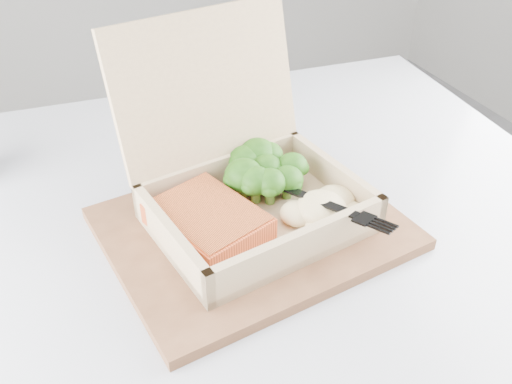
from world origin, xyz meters
name	(u,v)px	position (x,y,z in m)	size (l,w,h in m)	color
cafe_table	(254,367)	(0.33, 0.15, 0.56)	(0.95, 0.95, 0.76)	black
serving_tray	(253,228)	(0.35, 0.19, 0.77)	(0.32, 0.26, 0.01)	brown
takeout_container	(240,171)	(0.35, 0.22, 0.83)	(0.26, 0.26, 0.21)	tan
salmon_fillet	(208,221)	(0.29, 0.19, 0.80)	(0.09, 0.12, 0.03)	orange
broccoli_pile	(267,174)	(0.38, 0.24, 0.80)	(0.11, 0.11, 0.04)	#2F7019
mashed_potatoes	(321,208)	(0.41, 0.15, 0.80)	(0.09, 0.08, 0.03)	beige
plastic_fork	(303,193)	(0.40, 0.17, 0.81)	(0.07, 0.15, 0.02)	black
receipt	(243,152)	(0.40, 0.36, 0.76)	(0.08, 0.14, 0.00)	white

